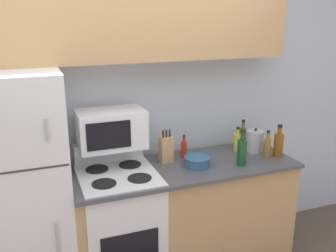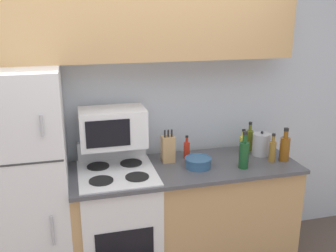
{
  "view_description": "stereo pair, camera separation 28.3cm",
  "coord_description": "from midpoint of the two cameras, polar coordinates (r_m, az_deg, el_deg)",
  "views": [
    {
      "loc": [
        -0.77,
        -2.26,
        2.11
      ],
      "look_at": [
        0.19,
        0.28,
        1.29
      ],
      "focal_mm": 40.0,
      "sensor_mm": 36.0,
      "label": 1
    },
    {
      "loc": [
        -0.5,
        -2.35,
        2.11
      ],
      "look_at": [
        0.19,
        0.28,
        1.29
      ],
      "focal_mm": 40.0,
      "sensor_mm": 36.0,
      "label": 2
    }
  ],
  "objects": [
    {
      "name": "wall_back",
      "position": [
        3.19,
        -2.69,
        1.62
      ],
      "size": [
        8.0,
        0.05,
        2.55
      ],
      "color": "silver",
      "rests_on": "ground_plane"
    },
    {
      "name": "lower_cabinets",
      "position": [
        3.24,
        5.09,
        -13.68
      ],
      "size": [
        1.82,
        0.66,
        0.94
      ],
      "color": "tan",
      "rests_on": "ground_plane"
    },
    {
      "name": "refrigerator",
      "position": [
        2.93,
        -18.92,
        -9.01
      ],
      "size": [
        0.68,
        0.69,
        1.76
      ],
      "color": "white",
      "rests_on": "ground_plane"
    },
    {
      "name": "upper_cabinets",
      "position": [
        2.9,
        -2.12,
        15.55
      ],
      "size": [
        2.5,
        0.31,
        0.57
      ],
      "color": "tan",
      "rests_on": "refrigerator"
    },
    {
      "name": "stove",
      "position": [
        3.1,
        -4.78,
        -14.8
      ],
      "size": [
        0.59,
        0.64,
        1.11
      ],
      "color": "white",
      "rests_on": "ground_plane"
    },
    {
      "name": "microwave",
      "position": [
        2.91,
        -5.72,
        -0.23
      ],
      "size": [
        0.51,
        0.31,
        0.29
      ],
      "color": "white",
      "rests_on": "stove"
    },
    {
      "name": "knife_block",
      "position": [
        3.05,
        2.65,
        -3.54
      ],
      "size": [
        0.1,
        0.1,
        0.27
      ],
      "color": "tan",
      "rests_on": "lower_cabinets"
    },
    {
      "name": "bowl",
      "position": [
        2.98,
        7.33,
        -5.53
      ],
      "size": [
        0.21,
        0.21,
        0.08
      ],
      "color": "#335B84",
      "rests_on": "lower_cabinets"
    },
    {
      "name": "bottle_olive_oil",
      "position": [
        3.41,
        14.66,
        -2.0
      ],
      "size": [
        0.06,
        0.06,
        0.26
      ],
      "color": "#5B6619",
      "rests_on": "lower_cabinets"
    },
    {
      "name": "bottle_whiskey",
      "position": [
        3.26,
        19.77,
        -3.21
      ],
      "size": [
        0.08,
        0.08,
        0.28
      ],
      "color": "brown",
      "rests_on": "lower_cabinets"
    },
    {
      "name": "bottle_wine_green",
      "position": [
        3.01,
        14.16,
        -4.18
      ],
      "size": [
        0.08,
        0.08,
        0.3
      ],
      "color": "#194C23",
      "rests_on": "lower_cabinets"
    },
    {
      "name": "bottle_cooking_spray",
      "position": [
        3.32,
        13.78,
        -2.74
      ],
      "size": [
        0.06,
        0.06,
        0.22
      ],
      "color": "gold",
      "rests_on": "lower_cabinets"
    },
    {
      "name": "bottle_hot_sauce",
      "position": [
        3.14,
        5.46,
        -3.63
      ],
      "size": [
        0.05,
        0.05,
        0.2
      ],
      "color": "red",
      "rests_on": "lower_cabinets"
    },
    {
      "name": "bottle_vinegar",
      "position": [
        3.21,
        18.1,
        -3.64
      ],
      "size": [
        0.06,
        0.06,
        0.24
      ],
      "color": "olive",
      "rests_on": "lower_cabinets"
    },
    {
      "name": "kettle",
      "position": [
        3.33,
        16.41,
        -2.73
      ],
      "size": [
        0.15,
        0.15,
        0.21
      ],
      "color": "#B7B7BC",
      "rests_on": "lower_cabinets"
    }
  ]
}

